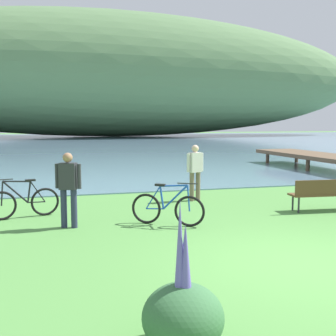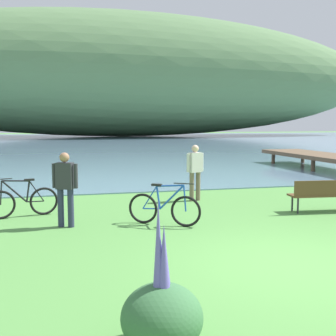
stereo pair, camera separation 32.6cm
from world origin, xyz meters
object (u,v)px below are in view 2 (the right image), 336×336
Objects in this scene: park_bench_near_camera at (324,193)px; bicycle_beside_path at (164,208)px; person_on_the_grass at (65,185)px; bicycle_leaning_near_bench at (22,201)px; person_at_shoreline at (195,169)px.

bicycle_beside_path is at bearing -175.26° from park_bench_near_camera.
person_on_the_grass reaches higher than bicycle_beside_path.
person_on_the_grass is at bearing -50.33° from bicycle_leaning_near_bench.
person_at_shoreline is 1.00× the size of person_on_the_grass.
bicycle_leaning_near_bench is at bearing -167.50° from person_at_shoreline.
person_at_shoreline is at bearing 59.63° from bicycle_beside_path.
person_at_shoreline is (-2.84, 2.38, 0.46)m from park_bench_near_camera.
park_bench_near_camera is 7.85m from bicycle_leaning_near_bench.
park_bench_near_camera is at bearing 4.74° from bicycle_beside_path.
bicycle_leaning_near_bench is 1.01× the size of person_on_the_grass.
bicycle_leaning_near_bench and bicycle_beside_path have the same top height.
bicycle_leaning_near_bench is 1.77m from person_on_the_grass.
bicycle_leaning_near_bench reaches higher than park_bench_near_camera.
park_bench_near_camera is 1.19× the size of bicycle_beside_path.
park_bench_near_camera is 1.07× the size of person_on_the_grass.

